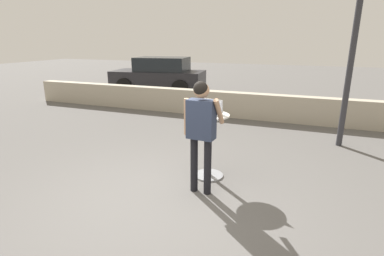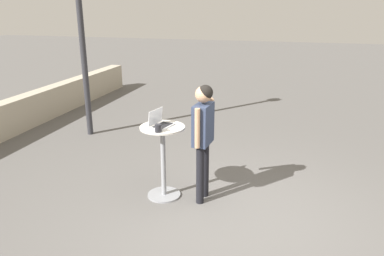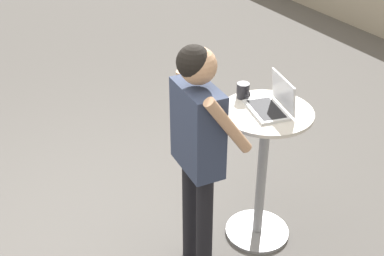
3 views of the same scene
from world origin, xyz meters
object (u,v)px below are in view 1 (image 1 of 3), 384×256
at_px(coffee_mug, 195,110).
at_px(parked_car_near_street, 159,75).
at_px(cafe_table, 209,140).
at_px(street_lamp, 360,1).
at_px(standing_person, 201,124).
at_px(laptop, 211,111).

relative_size(coffee_mug, parked_car_near_street, 0.03).
distance_m(cafe_table, street_lamp, 3.99).
height_order(cafe_table, street_lamp, street_lamp).
bearing_deg(coffee_mug, parked_car_near_street, 121.04).
relative_size(cafe_table, standing_person, 0.64).
bearing_deg(parked_car_near_street, coffee_mug, -58.96).
bearing_deg(laptop, coffee_mug, -165.51).
bearing_deg(laptop, cafe_table, -105.38).
distance_m(coffee_mug, parked_car_near_street, 8.16).
height_order(coffee_mug, parked_car_near_street, parked_car_near_street).
height_order(cafe_table, coffee_mug, coffee_mug).
distance_m(cafe_table, laptop, 0.48).
height_order(laptop, standing_person, standing_person).
bearing_deg(parked_car_near_street, cafe_table, -57.43).
relative_size(cafe_table, parked_car_near_street, 0.27).
bearing_deg(standing_person, coffee_mug, 118.36).
xyz_separation_m(cafe_table, street_lamp, (2.17, 2.46, 2.27)).
relative_size(cafe_table, street_lamp, 0.24).
relative_size(standing_person, parked_car_near_street, 0.42).
bearing_deg(coffee_mug, standing_person, -61.64).
xyz_separation_m(standing_person, street_lamp, (2.12, 3.02, 1.84)).
bearing_deg(parked_car_near_street, standing_person, -59.14).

